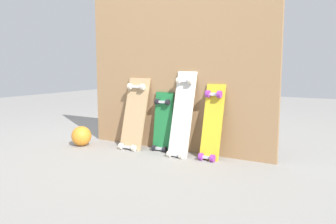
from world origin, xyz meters
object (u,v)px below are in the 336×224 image
skateboard_green (163,125)px  rubber_ball (81,136)px  skateboard_white (182,118)px  skateboard_yellow (212,126)px  skateboard_natural (134,117)px

skateboard_green → rubber_ball: (-0.77, -0.26, -0.14)m
rubber_ball → skateboard_green: bearing=18.5°
skateboard_white → skateboard_yellow: bearing=4.1°
skateboard_yellow → skateboard_white: bearing=-175.9°
skateboard_natural → skateboard_white: 0.51m
skateboard_green → skateboard_yellow: size_ratio=0.87×
skateboard_green → skateboard_natural: bearing=-167.9°
skateboard_yellow → rubber_ball: bearing=-170.4°
skateboard_yellow → rubber_ball: skateboard_yellow is taller
skateboard_natural → rubber_ball: 0.56m
skateboard_natural → skateboard_yellow: size_ratio=1.05×
skateboard_green → skateboard_yellow: bearing=-4.8°
skateboard_green → skateboard_yellow: skateboard_yellow is taller
skateboard_green → skateboard_white: bearing=-15.0°
skateboard_yellow → rubber_ball: 1.30m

